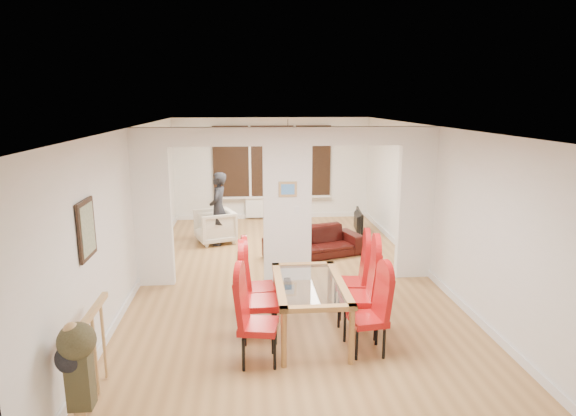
{
  "coord_description": "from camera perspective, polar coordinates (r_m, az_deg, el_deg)",
  "views": [
    {
      "loc": [
        -0.67,
        -7.79,
        3.01
      ],
      "look_at": [
        0.07,
        0.6,
        1.13
      ],
      "focal_mm": 30.0,
      "sensor_mm": 36.0,
      "label": 1
    }
  ],
  "objects": [
    {
      "name": "floor",
      "position": [
        8.37,
        -0.09,
        -8.47
      ],
      "size": [
        5.0,
        9.0,
        0.01
      ],
      "primitive_type": "cube",
      "color": "#A57642",
      "rests_on": "ground"
    },
    {
      "name": "room_walls",
      "position": [
        8.0,
        -0.09,
        0.26
      ],
      "size": [
        5.0,
        9.0,
        2.6
      ],
      "primitive_type": null,
      "color": "silver",
      "rests_on": "floor"
    },
    {
      "name": "divider_wall",
      "position": [
        8.0,
        -0.09,
        0.26
      ],
      "size": [
        5.0,
        0.18,
        2.6
      ],
      "primitive_type": "cube",
      "color": "white",
      "rests_on": "floor"
    },
    {
      "name": "bay_window_blinds",
      "position": [
        12.34,
        -1.88,
        5.56
      ],
      "size": [
        3.0,
        0.08,
        1.8
      ],
      "primitive_type": "cube",
      "color": "black",
      "rests_on": "room_walls"
    },
    {
      "name": "radiator",
      "position": [
        12.5,
        -1.83,
        0.07
      ],
      "size": [
        1.4,
        0.08,
        0.5
      ],
      "primitive_type": "cube",
      "color": "white",
      "rests_on": "floor"
    },
    {
      "name": "pendant_light",
      "position": [
        11.16,
        -0.02,
        8.18
      ],
      "size": [
        0.36,
        0.36,
        0.36
      ],
      "primitive_type": "sphere",
      "color": "orange",
      "rests_on": "room_walls"
    },
    {
      "name": "stair_newel",
      "position": [
        5.44,
        -22.1,
        -15.3
      ],
      "size": [
        0.4,
        1.2,
        1.1
      ],
      "primitive_type": null,
      "color": "tan",
      "rests_on": "floor"
    },
    {
      "name": "wall_poster",
      "position": [
        5.85,
        -22.78,
        -2.35
      ],
      "size": [
        0.04,
        0.52,
        0.67
      ],
      "primitive_type": "cube",
      "color": "gray",
      "rests_on": "room_walls"
    },
    {
      "name": "pillar_photo",
      "position": [
        7.84,
        -0.03,
        2.24
      ],
      "size": [
        0.3,
        0.03,
        0.25
      ],
      "primitive_type": "cube",
      "color": "#4C8CD8",
      "rests_on": "divider_wall"
    },
    {
      "name": "dining_table",
      "position": [
        6.38,
        2.57,
        -11.86
      ],
      "size": [
        0.89,
        1.58,
        0.74
      ],
      "primitive_type": null,
      "color": "#A0703B",
      "rests_on": "floor"
    },
    {
      "name": "dining_chair_la",
      "position": [
        5.71,
        -3.54,
        -13.03
      ],
      "size": [
        0.51,
        0.51,
        1.09
      ],
      "primitive_type": null,
      "rotation": [
        0.0,
        0.0,
        -0.18
      ],
      "color": "#A91211",
      "rests_on": "floor"
    },
    {
      "name": "dining_chair_lb",
      "position": [
        6.23,
        -3.4,
        -10.38
      ],
      "size": [
        0.47,
        0.47,
        1.16
      ],
      "primitive_type": null,
      "rotation": [
        0.0,
        0.0,
        0.0
      ],
      "color": "#A91211",
      "rests_on": "floor"
    },
    {
      "name": "dining_chair_lc",
      "position": [
        6.79,
        -3.4,
        -8.85
      ],
      "size": [
        0.47,
        0.47,
        1.06
      ],
      "primitive_type": null,
      "rotation": [
        0.0,
        0.0,
        0.11
      ],
      "color": "#A91211",
      "rests_on": "floor"
    },
    {
      "name": "dining_chair_ra",
      "position": [
        5.99,
        9.44,
        -12.2
      ],
      "size": [
        0.46,
        0.46,
        1.03
      ],
      "primitive_type": null,
      "rotation": [
        0.0,
        0.0,
        0.13
      ],
      "color": "#A91211",
      "rests_on": "floor"
    },
    {
      "name": "dining_chair_rb",
      "position": [
        6.39,
        8.23,
        -9.77
      ],
      "size": [
        0.52,
        0.52,
        1.19
      ],
      "primitive_type": null,
      "rotation": [
        0.0,
        0.0,
        -0.11
      ],
      "color": "#A91211",
      "rests_on": "floor"
    },
    {
      "name": "dining_chair_rc",
      "position": [
        6.95,
        7.46,
        -8.2
      ],
      "size": [
        0.5,
        0.5,
        1.11
      ],
      "primitive_type": null,
      "rotation": [
        0.0,
        0.0,
        -0.14
      ],
      "color": "#A91211",
      "rests_on": "floor"
    },
    {
      "name": "sofa",
      "position": [
        9.52,
        3.04,
        -4.09
      ],
      "size": [
        2.05,
        1.32,
        0.56
      ],
      "primitive_type": "imported",
      "rotation": [
        0.0,
        0.0,
        0.33
      ],
      "color": "black",
      "rests_on": "floor"
    },
    {
      "name": "armchair",
      "position": [
        10.51,
        -8.65,
        -2.18
      ],
      "size": [
        0.98,
        0.99,
        0.71
      ],
      "primitive_type": "imported",
      "rotation": [
        0.0,
        0.0,
        -1.23
      ],
      "color": "beige",
      "rests_on": "floor"
    },
    {
      "name": "person",
      "position": [
        10.27,
        -8.24,
        -0.09
      ],
      "size": [
        0.62,
        0.46,
        1.55
      ],
      "primitive_type": "imported",
      "rotation": [
        0.0,
        0.0,
        -1.74
      ],
      "color": "black",
      "rests_on": "floor"
    },
    {
      "name": "television",
      "position": [
        11.22,
        7.97,
        -1.64
      ],
      "size": [
        0.95,
        0.22,
        0.55
      ],
      "primitive_type": "imported",
      "rotation": [
        0.0,
        0.0,
        1.47
      ],
      "color": "black",
      "rests_on": "floor"
    },
    {
      "name": "coffee_table",
      "position": [
        10.89,
        0.75,
        -2.82
      ],
      "size": [
        1.09,
        0.77,
        0.23
      ],
      "primitive_type": null,
      "rotation": [
        0.0,
        0.0,
        -0.31
      ],
      "color": "black",
      "rests_on": "floor"
    },
    {
      "name": "bottle",
      "position": [
        10.76,
        1.85,
        -1.6
      ],
      "size": [
        0.07,
        0.07,
        0.29
      ],
      "primitive_type": "cylinder",
      "color": "#143F19",
      "rests_on": "coffee_table"
    },
    {
      "name": "bowl",
      "position": [
        10.87,
        1.64,
        -2.1
      ],
      "size": [
        0.22,
        0.22,
        0.05
      ],
      "primitive_type": "imported",
      "color": "black",
      "rests_on": "coffee_table"
    },
    {
      "name": "shoes",
      "position": [
        8.02,
        -0.58,
        -9.03
      ],
      "size": [
        0.26,
        0.28,
        0.11
      ],
      "primitive_type": null,
      "color": "black",
      "rests_on": "floor"
    }
  ]
}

